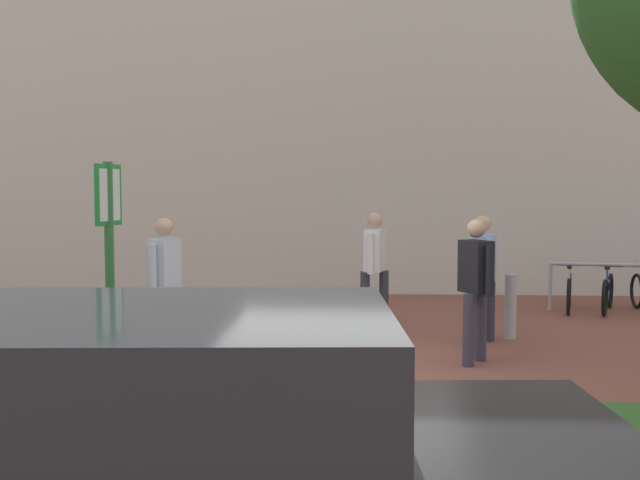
# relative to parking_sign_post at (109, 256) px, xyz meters

# --- Properties ---
(ground_plane) EXTENTS (60.00, 60.00, 0.00)m
(ground_plane) POSITION_rel_parking_sign_post_xyz_m (1.98, 1.66, -1.52)
(ground_plane) COLOR brown
(building_facade) EXTENTS (28.00, 1.20, 10.00)m
(building_facade) POSITION_rel_parking_sign_post_xyz_m (1.98, 9.03, 3.48)
(building_facade) COLOR beige
(building_facade) RESTS_ON ground
(planter_strip) EXTENTS (7.00, 1.10, 0.16)m
(planter_strip) POSITION_rel_parking_sign_post_xyz_m (2.38, 0.00, -1.44)
(planter_strip) COLOR #336028
(planter_strip) RESTS_ON ground
(parking_sign_post) EXTENTS (0.12, 0.36, 2.31)m
(parking_sign_post) POSITION_rel_parking_sign_post_xyz_m (0.00, 0.00, 0.00)
(parking_sign_post) COLOR #2D7238
(parking_sign_post) RESTS_ON ground
(bike_at_sign) EXTENTS (1.60, 0.64, 0.86)m
(bike_at_sign) POSITION_rel_parking_sign_post_xyz_m (-0.01, 0.14, -1.17)
(bike_at_sign) COLOR black
(bike_at_sign) RESTS_ON ground
(bollard_steel) EXTENTS (0.16, 0.16, 0.90)m
(bollard_steel) POSITION_rel_parking_sign_post_xyz_m (4.19, 4.18, -1.07)
(bollard_steel) COLOR #ADADB2
(bollard_steel) RESTS_ON ground
(person_casual_tan) EXTENTS (0.42, 0.59, 1.72)m
(person_casual_tan) POSITION_rel_parking_sign_post_xyz_m (2.33, 4.87, -0.53)
(person_casual_tan) COLOR #2D2D38
(person_casual_tan) RESTS_ON ground
(person_shirt_white) EXTENTS (0.36, 0.59, 1.72)m
(person_shirt_white) POSITION_rel_parking_sign_post_xyz_m (-0.28, 2.82, -0.53)
(person_shirt_white) COLOR black
(person_shirt_white) RESTS_ON ground
(person_suited_navy) EXTENTS (0.40, 0.55, 1.72)m
(person_suited_navy) POSITION_rel_parking_sign_post_xyz_m (3.48, 2.68, -0.53)
(person_suited_navy) COLOR #383342
(person_suited_navy) RESTS_ON ground
(person_shirt_blue) EXTENTS (0.40, 0.60, 1.72)m
(person_shirt_blue) POSITION_rel_parking_sign_post_xyz_m (3.75, 3.88, -0.53)
(person_shirt_blue) COLOR #2D2D38
(person_shirt_blue) RESTS_ON ground
(car_black_suv) EXTENTS (4.41, 2.26, 1.54)m
(car_black_suv) POSITION_rel_parking_sign_post_xyz_m (1.23, -2.92, -0.76)
(car_black_suv) COLOR black
(car_black_suv) RESTS_ON ground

